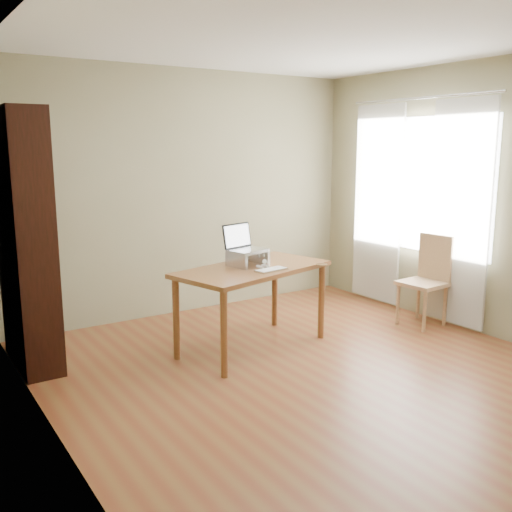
{
  "coord_description": "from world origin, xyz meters",
  "views": [
    {
      "loc": [
        -2.77,
        -3.29,
        1.81
      ],
      "look_at": [
        -0.07,
        0.83,
        0.85
      ],
      "focal_mm": 40.0,
      "sensor_mm": 36.0,
      "label": 1
    }
  ],
  "objects_px": {
    "desk": "(253,278)",
    "cat": "(249,258)",
    "keyboard": "(271,270)",
    "laptop": "(244,243)",
    "chair": "(428,277)",
    "bookshelf": "(26,240)"
  },
  "relations": [
    {
      "from": "cat",
      "to": "desk",
      "type": "bearing_deg",
      "value": -112.71
    },
    {
      "from": "bookshelf",
      "to": "cat",
      "type": "bearing_deg",
      "value": -18.53
    },
    {
      "from": "bookshelf",
      "to": "laptop",
      "type": "xyz_separation_m",
      "value": [
        1.74,
        -0.57,
        -0.11
      ]
    },
    {
      "from": "cat",
      "to": "laptop",
      "type": "bearing_deg",
      "value": 135.65
    },
    {
      "from": "keyboard",
      "to": "chair",
      "type": "distance_m",
      "value": 1.85
    },
    {
      "from": "bookshelf",
      "to": "keyboard",
      "type": "relative_size",
      "value": 6.83
    },
    {
      "from": "laptop",
      "to": "chair",
      "type": "xyz_separation_m",
      "value": [
        1.87,
        -0.52,
        -0.45
      ]
    },
    {
      "from": "bookshelf",
      "to": "cat",
      "type": "relative_size",
      "value": 4.49
    },
    {
      "from": "laptop",
      "to": "cat",
      "type": "bearing_deg",
      "value": -53.02
    },
    {
      "from": "laptop",
      "to": "cat",
      "type": "height_order",
      "value": "laptop"
    },
    {
      "from": "keyboard",
      "to": "chair",
      "type": "relative_size",
      "value": 0.34
    },
    {
      "from": "desk",
      "to": "cat",
      "type": "distance_m",
      "value": 0.19
    },
    {
      "from": "bookshelf",
      "to": "laptop",
      "type": "distance_m",
      "value": 1.83
    },
    {
      "from": "keyboard",
      "to": "cat",
      "type": "bearing_deg",
      "value": 83.41
    },
    {
      "from": "desk",
      "to": "cat",
      "type": "height_order",
      "value": "cat"
    },
    {
      "from": "laptop",
      "to": "chair",
      "type": "bearing_deg",
      "value": -29.68
    },
    {
      "from": "desk",
      "to": "chair",
      "type": "relative_size",
      "value": 1.67
    },
    {
      "from": "desk",
      "to": "keyboard",
      "type": "xyz_separation_m",
      "value": [
        0.05,
        -0.22,
        0.11
      ]
    },
    {
      "from": "cat",
      "to": "chair",
      "type": "xyz_separation_m",
      "value": [
        1.83,
        -0.49,
        -0.31
      ]
    },
    {
      "from": "desk",
      "to": "keyboard",
      "type": "height_order",
      "value": "keyboard"
    },
    {
      "from": "bookshelf",
      "to": "keyboard",
      "type": "distance_m",
      "value": 2.03
    },
    {
      "from": "chair",
      "to": "desk",
      "type": "bearing_deg",
      "value": 164.9
    }
  ]
}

